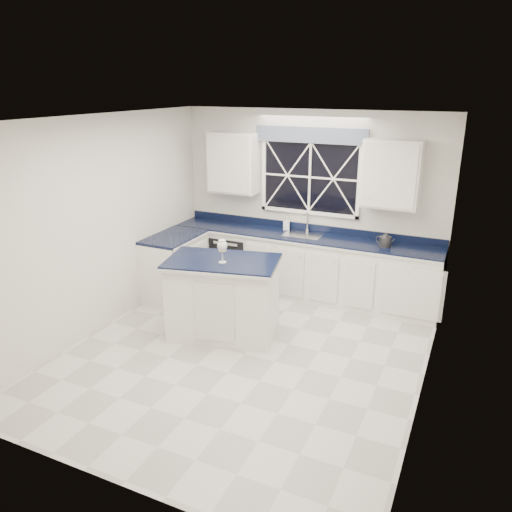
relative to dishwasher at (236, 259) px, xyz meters
The scene contains 13 objects.
ground 2.28m from the dishwasher, 60.57° to the right, with size 4.50×4.50×0.00m, color silver.
back_wall 1.48m from the dishwasher, 15.26° to the left, with size 4.00×0.10×2.70m, color silver.
base_cabinets 0.79m from the dishwasher, 12.13° to the right, with size 3.99×1.60×0.90m.
countertop 1.21m from the dishwasher, ahead, with size 3.98×0.64×0.04m, color black.
dishwasher is the anchor object (origin of this frame).
window 1.81m from the dishwasher, 12.95° to the left, with size 1.65×0.09×1.26m.
upper_cabinets 1.86m from the dishwasher, ahead, with size 3.10×0.34×0.90m.
faucet 1.31m from the dishwasher, 10.02° to the left, with size 0.05×0.20×0.30m.
island 1.73m from the dishwasher, 68.23° to the right, with size 1.49×1.09×1.01m.
rug 0.95m from the dishwasher, 68.67° to the right, with size 1.45×1.04×0.02m.
kettle 2.38m from the dishwasher, ahead, with size 0.26×0.20×0.19m.
wine_glass 1.98m from the dishwasher, 67.78° to the right, with size 0.12×0.12×0.28m.
soap_bottle 1.02m from the dishwasher, 12.85° to the left, with size 0.09×0.09×0.20m, color silver.
Camera 1 is at (2.29, -4.67, 3.04)m, focal length 35.00 mm.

